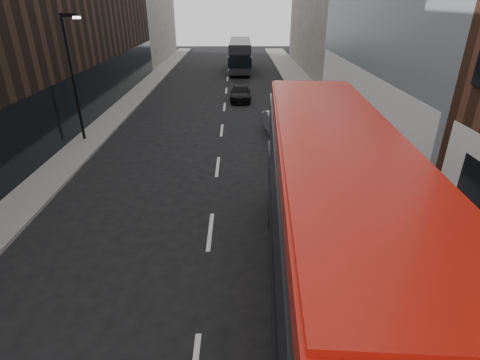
{
  "coord_description": "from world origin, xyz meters",
  "views": [
    {
      "loc": [
        1.01,
        -3.71,
        7.77
      ],
      "look_at": [
        1.1,
        7.22,
        2.5
      ],
      "focal_mm": 28.0,
      "sensor_mm": 36.0,
      "label": 1
    }
  ],
  "objects_px": {
    "grey_bus": "(240,55)",
    "car_c": "(240,93)",
    "car_b": "(279,125)",
    "street_lamp": "(73,71)",
    "car_a": "(285,123)",
    "red_bus": "(330,216)"
  },
  "relations": [
    {
      "from": "car_a",
      "to": "car_b",
      "type": "xyz_separation_m",
      "value": [
        -0.41,
        -0.39,
        -0.01
      ]
    },
    {
      "from": "car_c",
      "to": "red_bus",
      "type": "bearing_deg",
      "value": -84.43
    },
    {
      "from": "grey_bus",
      "to": "car_b",
      "type": "relative_size",
      "value": 2.52
    },
    {
      "from": "grey_bus",
      "to": "car_b",
      "type": "distance_m",
      "value": 24.23
    },
    {
      "from": "car_b",
      "to": "car_c",
      "type": "height_order",
      "value": "car_b"
    },
    {
      "from": "car_a",
      "to": "car_b",
      "type": "relative_size",
      "value": 0.99
    },
    {
      "from": "car_a",
      "to": "car_b",
      "type": "bearing_deg",
      "value": -128.46
    },
    {
      "from": "red_bus",
      "to": "car_c",
      "type": "relative_size",
      "value": 3.0
    },
    {
      "from": "car_a",
      "to": "grey_bus",
      "type": "bearing_deg",
      "value": 104.16
    },
    {
      "from": "car_a",
      "to": "car_c",
      "type": "distance_m",
      "value": 9.41
    },
    {
      "from": "red_bus",
      "to": "car_c",
      "type": "bearing_deg",
      "value": 98.65
    },
    {
      "from": "car_b",
      "to": "car_c",
      "type": "xyz_separation_m",
      "value": [
        -2.36,
        9.39,
        -0.09
      ]
    },
    {
      "from": "grey_bus",
      "to": "car_c",
      "type": "height_order",
      "value": "grey_bus"
    },
    {
      "from": "grey_bus",
      "to": "car_b",
      "type": "bearing_deg",
      "value": -83.92
    },
    {
      "from": "street_lamp",
      "to": "car_c",
      "type": "relative_size",
      "value": 1.65
    },
    {
      "from": "street_lamp",
      "to": "car_b",
      "type": "distance_m",
      "value": 12.42
    },
    {
      "from": "grey_bus",
      "to": "car_b",
      "type": "xyz_separation_m",
      "value": [
        2.27,
        -24.09,
        -1.16
      ]
    },
    {
      "from": "car_c",
      "to": "car_b",
      "type": "bearing_deg",
      "value": -75.21
    },
    {
      "from": "street_lamp",
      "to": "car_c",
      "type": "xyz_separation_m",
      "value": [
        9.53,
        10.28,
        -3.57
      ]
    },
    {
      "from": "street_lamp",
      "to": "car_b",
      "type": "height_order",
      "value": "street_lamp"
    },
    {
      "from": "street_lamp",
      "to": "grey_bus",
      "type": "height_order",
      "value": "street_lamp"
    },
    {
      "from": "car_b",
      "to": "car_c",
      "type": "bearing_deg",
      "value": 97.32
    }
  ]
}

